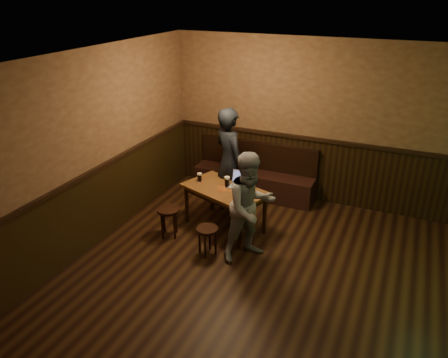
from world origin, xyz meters
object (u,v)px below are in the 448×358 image
Objects in this scene: stool_right at (207,233)px; pint_mid at (227,182)px; stool_left at (169,214)px; pint_left at (200,177)px; person_suit at (229,162)px; pint_right at (241,192)px; person_grey at (250,207)px; pub_table at (225,194)px; laptop at (241,183)px; bench at (255,178)px.

pint_mid reaches higher than stool_right.
stool_left is 0.78m from pint_left.
pint_right is at bearing 160.67° from person_suit.
pub_table is at bearing 85.39° from person_grey.
pint_right is 0.49× the size of laptop.
person_grey is at bearing -0.76° from stool_left.
person_grey reaches higher than stool_left.
pub_table is 0.50m from pint_left.
bench reaches higher than laptop.
stool_right is 2.51× the size of pint_mid.
pint_left is (-0.47, 0.08, 0.16)m from pub_table.
laptop is 0.19× the size of person_suit.
bench is 2.12m from stool_right.
stool_right is 1.03m from laptop.
person_grey is (0.64, -0.67, 0.02)m from pint_mid.
stool_right is at bearing -15.29° from stool_left.
person_suit is at bearing 125.61° from pint_right.
pub_table is 0.30m from laptop.
pint_left is at bearing -171.66° from laptop.
pint_right is (1.01, 0.41, 0.39)m from stool_left.
person_suit is at bearing 73.70° from person_grey.
stool_left is 1.31m from person_suit.
person_suit is (0.33, 0.43, 0.15)m from pint_left.
pint_left is (-0.55, 0.86, 0.42)m from stool_right.
stool_left is (-0.67, -1.91, 0.06)m from bench.
laptop is 0.88m from person_grey.
bench is 1.27m from laptop.
pint_mid is (0.48, -0.00, 0.01)m from pint_left.
pint_right is at bearing -36.22° from pint_mid.
laptop reaches higher than stool_right.
stool_left is 1.10× the size of stool_right.
pub_table is at bearing -90.00° from bench.
pint_left reaches higher than stool_left.
stool_left is at bearing -138.84° from laptop.
pint_right is at bearing -16.78° from pint_left.
pint_left is 0.43× the size of laptop.
pint_mid is (-0.07, 0.85, 0.43)m from stool_right.
bench is 1.04m from person_suit.
pint_left is at bearing 179.84° from pint_mid.
stool_left is at bearing -107.40° from pint_left.
laptop is (0.19, -1.18, 0.43)m from bench.
person_grey is at bearing -71.64° from bench.
person_grey is at bearing -23.44° from pub_table.
stool_left is at bearing -109.44° from bench.
stool_right is 0.23× the size of person_suit.
pub_table is at bearing 153.71° from pint_right.
person_grey reaches higher than pint_left.
laptop is (0.19, 0.09, -0.02)m from pint_mid.
stool_right is at bearing -65.23° from pub_table.
laptop is at bearing 7.47° from pint_left.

